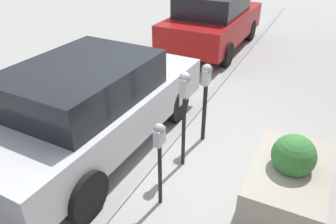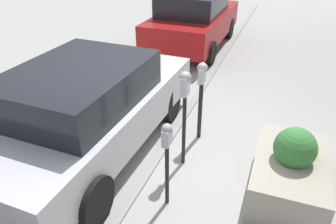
{
  "view_description": "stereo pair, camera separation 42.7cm",
  "coord_description": "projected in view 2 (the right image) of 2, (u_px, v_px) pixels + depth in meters",
  "views": [
    {
      "loc": [
        -3.78,
        -1.98,
        3.34
      ],
      "look_at": [
        0.0,
        -0.11,
        0.91
      ],
      "focal_mm": 35.0,
      "sensor_mm": 36.0,
      "label": 1
    },
    {
      "loc": [
        -3.95,
        -1.59,
        3.34
      ],
      "look_at": [
        0.0,
        -0.11,
        0.91
      ],
      "focal_mm": 35.0,
      "sensor_mm": 36.0,
      "label": 2
    }
  ],
  "objects": [
    {
      "name": "ground_plane",
      "position": [
        161.0,
        159.0,
        5.36
      ],
      "size": [
        40.0,
        40.0,
        0.0
      ],
      "primitive_type": "plane",
      "color": "#999993"
    },
    {
      "name": "planter_box",
      "position": [
        290.0,
        170.0,
        4.56
      ],
      "size": [
        1.63,
        0.98,
        1.03
      ],
      "color": "#A39989",
      "rests_on": "ground_plane"
    },
    {
      "name": "curb_strip",
      "position": [
        157.0,
        157.0,
        5.37
      ],
      "size": [
        24.5,
        0.16,
        0.04
      ],
      "color": "gray",
      "rests_on": "ground_plane"
    },
    {
      "name": "parking_meter_nearest",
      "position": [
        167.0,
        147.0,
        4.06
      ],
      "size": [
        0.17,
        0.14,
        1.27
      ],
      "color": "black",
      "rests_on": "ground_plane"
    },
    {
      "name": "parking_meter_second",
      "position": [
        185.0,
        97.0,
        4.69
      ],
      "size": [
        0.19,
        0.16,
        1.58
      ],
      "color": "black",
      "rests_on": "ground_plane"
    },
    {
      "name": "parked_car_middle",
      "position": [
        87.0,
        108.0,
        5.17
      ],
      "size": [
        4.47,
        2.02,
        1.55
      ],
      "rotation": [
        0.0,
        0.0,
        -0.03
      ],
      "color": "#B7B7BC",
      "rests_on": "ground_plane"
    },
    {
      "name": "parking_meter_middle",
      "position": [
        201.0,
        86.0,
        5.42
      ],
      "size": [
        0.2,
        0.17,
        1.42
      ],
      "color": "black",
      "rests_on": "ground_plane"
    },
    {
      "name": "parked_car_rear",
      "position": [
        193.0,
        19.0,
        9.85
      ],
      "size": [
        4.19,
        1.94,
        1.66
      ],
      "rotation": [
        0.0,
        0.0,
        -0.02
      ],
      "color": "maroon",
      "rests_on": "ground_plane"
    }
  ]
}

